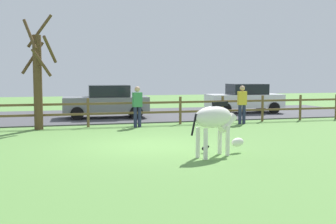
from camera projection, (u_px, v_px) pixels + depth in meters
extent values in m
plane|color=#5B8C42|center=(147.00, 145.00, 12.73)|extent=(60.00, 60.00, 0.00)
cube|color=#47474C|center=(106.00, 116.00, 21.65)|extent=(28.00, 7.40, 0.05)
cylinder|color=brown|center=(38.00, 114.00, 16.60)|extent=(0.11, 0.11, 1.17)
cylinder|color=brown|center=(88.00, 113.00, 17.13)|extent=(0.11, 0.11, 1.17)
cylinder|color=brown|center=(136.00, 111.00, 17.65)|extent=(0.11, 0.11, 1.17)
cylinder|color=brown|center=(180.00, 110.00, 18.18)|extent=(0.11, 0.11, 1.17)
cylinder|color=brown|center=(223.00, 109.00, 18.70)|extent=(0.11, 0.11, 1.17)
cylinder|color=brown|center=(262.00, 108.00, 19.22)|extent=(0.11, 0.11, 1.17)
cylinder|color=brown|center=(300.00, 108.00, 19.75)|extent=(0.11, 0.11, 1.17)
cylinder|color=brown|center=(336.00, 107.00, 20.27)|extent=(0.11, 0.11, 1.17)
cube|color=brown|center=(112.00, 113.00, 17.39)|extent=(21.37, 0.06, 0.09)
cube|color=brown|center=(112.00, 103.00, 17.36)|extent=(21.37, 0.06, 0.09)
cylinder|color=#513A23|center=(38.00, 83.00, 16.28)|extent=(0.33, 0.33, 3.61)
cylinder|color=#513A23|center=(40.00, 31.00, 16.56)|extent=(1.02, 0.36, 1.30)
cylinder|color=#513A23|center=(33.00, 58.00, 16.51)|extent=(0.90, 0.49, 1.27)
cylinder|color=#513A23|center=(30.00, 34.00, 15.87)|extent=(0.55, 0.63, 1.15)
cylinder|color=#513A23|center=(50.00, 50.00, 16.10)|extent=(0.54, 1.07, 0.99)
cylinder|color=#513A23|center=(41.00, 63.00, 15.95)|extent=(0.77, 0.47, 1.05)
ellipsoid|color=white|center=(213.00, 117.00, 10.90)|extent=(1.33, 0.94, 0.56)
cylinder|color=white|center=(220.00, 140.00, 11.32)|extent=(0.11, 0.11, 0.78)
cylinder|color=white|center=(228.00, 141.00, 11.10)|extent=(0.11, 0.11, 0.78)
cylinder|color=white|center=(198.00, 143.00, 10.81)|extent=(0.11, 0.11, 0.78)
cylinder|color=white|center=(206.00, 144.00, 10.60)|extent=(0.11, 0.11, 0.78)
cylinder|color=white|center=(227.00, 123.00, 11.25)|extent=(0.64, 0.46, 0.51)
ellipsoid|color=white|center=(238.00, 142.00, 11.57)|extent=(0.48, 0.36, 0.24)
cube|color=black|center=(220.00, 104.00, 11.03)|extent=(0.53, 0.26, 0.12)
cylinder|color=black|center=(194.00, 125.00, 10.49)|extent=(0.19, 0.12, 0.54)
cylinder|color=black|center=(205.00, 152.00, 11.52)|extent=(0.01, 0.01, 0.06)
cylinder|color=black|center=(205.00, 152.00, 11.49)|extent=(0.01, 0.01, 0.06)
ellipsoid|color=black|center=(205.00, 149.00, 11.50)|extent=(0.18, 0.10, 0.12)
sphere|color=black|center=(208.00, 147.00, 11.52)|extent=(0.07, 0.07, 0.07)
cube|color=slate|center=(106.00, 104.00, 20.39)|extent=(4.09, 1.93, 0.70)
cube|color=black|center=(109.00, 91.00, 20.37)|extent=(1.99, 1.67, 0.56)
cylinder|color=black|center=(77.00, 114.00, 19.31)|extent=(0.61, 0.21, 0.60)
cylinder|color=black|center=(77.00, 110.00, 20.96)|extent=(0.61, 0.21, 0.60)
cylinder|color=black|center=(136.00, 112.00, 19.88)|extent=(0.61, 0.21, 0.60)
cylinder|color=black|center=(131.00, 109.00, 21.54)|extent=(0.61, 0.21, 0.60)
cube|color=white|center=(244.00, 101.00, 23.03)|extent=(4.11, 1.98, 0.70)
cube|color=black|center=(247.00, 89.00, 23.00)|extent=(2.00, 1.69, 0.56)
cylinder|color=black|center=(225.00, 109.00, 21.96)|extent=(0.61, 0.22, 0.60)
cylinder|color=black|center=(215.00, 106.00, 23.62)|extent=(0.61, 0.22, 0.60)
cylinder|color=black|center=(274.00, 108.00, 22.50)|extent=(0.61, 0.22, 0.60)
cylinder|color=black|center=(261.00, 106.00, 24.16)|extent=(0.61, 0.22, 0.60)
cylinder|color=#232847|center=(240.00, 114.00, 18.23)|extent=(0.14, 0.14, 0.82)
cylinder|color=#232847|center=(244.00, 114.00, 18.26)|extent=(0.14, 0.14, 0.82)
cube|color=gold|center=(242.00, 98.00, 18.18)|extent=(0.38, 0.26, 0.58)
sphere|color=tan|center=(242.00, 88.00, 18.15)|extent=(0.22, 0.22, 0.22)
cylinder|color=#232847|center=(135.00, 117.00, 17.06)|extent=(0.14, 0.14, 0.82)
cylinder|color=#232847|center=(140.00, 117.00, 17.13)|extent=(0.14, 0.14, 0.82)
cube|color=#38844C|center=(137.00, 100.00, 17.03)|extent=(0.39, 0.27, 0.58)
sphere|color=tan|center=(137.00, 89.00, 16.99)|extent=(0.22, 0.22, 0.22)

